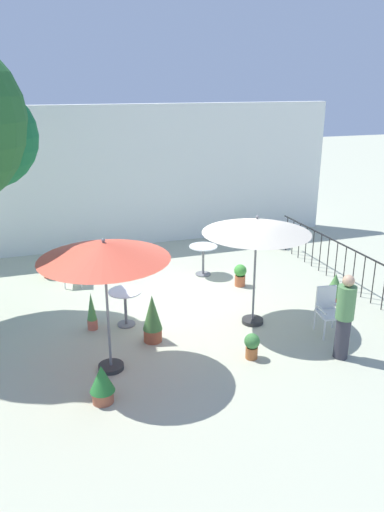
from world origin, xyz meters
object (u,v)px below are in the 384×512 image
(cafe_table_0, at_px, (125,302))
(potted_plant_6, at_px, (152,318))
(patio_chair_0, at_px, (72,264))
(potted_plant_7, at_px, (92,312))
(potted_plant_8, at_px, (240,274))
(patio_umbrella_1, at_px, (104,252))
(potted_plant_5, at_px, (102,383))
(cafe_table_1, at_px, (203,255))
(potted_plant_1, at_px, (279,239))
(patio_umbrella_0, at_px, (257,227))
(potted_plant_3, at_px, (47,266))
(patio_chair_1, at_px, (328,308))
(potted_plant_4, at_px, (335,287))
(potted_plant_2, at_px, (252,345))
(standing_person, at_px, (345,316))

(cafe_table_0, height_order, potted_plant_6, potted_plant_6)
(cafe_table_0, xyz_separation_m, patio_chair_0, (-0.79, 2.57, -0.01))
(potted_plant_7, distance_m, potted_plant_8, 3.86)
(patio_umbrella_1, relative_size, potted_plant_5, 3.70)
(cafe_table_1, bearing_deg, potted_plant_8, -58.42)
(potted_plant_5, distance_m, potted_plant_7, 2.48)
(potted_plant_6, bearing_deg, potted_plant_1, 40.78)
(patio_umbrella_0, bearing_deg, potted_plant_7, 166.24)
(potted_plant_3, relative_size, potted_plant_5, 0.85)
(cafe_table_1, bearing_deg, patio_chair_0, 172.18)
(cafe_table_0, relative_size, cafe_table_1, 0.97)
(cafe_table_0, relative_size, potted_plant_3, 1.38)
(patio_umbrella_1, distance_m, potted_plant_7, 2.36)
(cafe_table_1, distance_m, potted_plant_5, 5.61)
(patio_chair_1, bearing_deg, potted_plant_6, 167.63)
(cafe_table_0, height_order, potted_plant_3, cafe_table_0)
(potted_plant_4, relative_size, potted_plant_7, 0.88)
(potted_plant_6, bearing_deg, patio_umbrella_0, 2.30)
(patio_chair_1, bearing_deg, patio_chair_0, 137.49)
(potted_plant_1, bearing_deg, cafe_table_1, -155.14)
(patio_umbrella_0, distance_m, cafe_table_1, 3.23)
(potted_plant_4, relative_size, potted_plant_8, 1.25)
(potted_plant_7, bearing_deg, potted_plant_2, -38.57)
(patio_chair_1, distance_m, potted_plant_2, 1.89)
(cafe_table_1, height_order, potted_plant_2, cafe_table_1)
(cafe_table_0, relative_size, potted_plant_1, 1.50)
(potted_plant_6, bearing_deg, potted_plant_5, -126.78)
(potted_plant_5, bearing_deg, potted_plant_7, 85.79)
(patio_umbrella_1, bearing_deg, patio_chair_0, 92.95)
(patio_chair_1, bearing_deg, potted_plant_2, -166.55)
(standing_person, bearing_deg, potted_plant_7, 148.45)
(potted_plant_1, xyz_separation_m, potted_plant_5, (-6.15, -5.88, 0.06))
(potted_plant_8, bearing_deg, potted_plant_6, -143.75)
(cafe_table_1, distance_m, potted_plant_2, 4.15)
(potted_plant_1, bearing_deg, cafe_table_0, -146.91)
(patio_chair_0, xyz_separation_m, potted_plant_8, (3.82, -1.42, -0.21))
(cafe_table_1, distance_m, standing_person, 4.69)
(patio_umbrella_1, height_order, patio_chair_0, patio_umbrella_1)
(cafe_table_0, xyz_separation_m, potted_plant_6, (0.35, -0.81, -0.04))
(potted_plant_6, bearing_deg, potted_plant_7, 140.04)
(patio_umbrella_0, xyz_separation_m, potted_plant_8, (0.54, 1.88, -1.76))
(potted_plant_4, height_order, potted_plant_8, potted_plant_4)
(patio_chair_0, height_order, patio_chair_1, patio_chair_1)
(potted_plant_7, height_order, potted_plant_8, potted_plant_7)
(potted_plant_1, relative_size, potted_plant_4, 0.73)
(potted_plant_5, height_order, potted_plant_7, potted_plant_7)
(patio_chair_1, relative_size, standing_person, 0.58)
(potted_plant_3, bearing_deg, patio_chair_0, -47.91)
(potted_plant_5, bearing_deg, potted_plant_4, 20.29)
(cafe_table_0, relative_size, patio_chair_0, 0.82)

